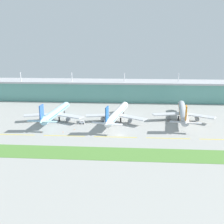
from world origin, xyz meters
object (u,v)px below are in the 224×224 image
airliner_far (183,112)px  baggage_cart (82,122)px  airliner_middle (117,114)px  safety_cone_right_wingtip (41,132)px  airliner_near (56,113)px  safety_cone_left_wingtip (63,132)px  safety_cone_nose_front (74,129)px

airliner_far → baggage_cart: airliner_far is taller
airliner_far → baggage_cart: (-78.66, -15.82, -5.19)m
airliner_far → airliner_middle: bearing=-171.7°
airliner_middle → baggage_cart: (-26.46, -8.18, -5.19)m
safety_cone_right_wingtip → airliner_near: bearing=85.5°
airliner_middle → safety_cone_right_wingtip: (-50.99, -28.99, -6.11)m
airliner_middle → safety_cone_left_wingtip: bearing=-141.8°
airliner_near → baggage_cart: (22.29, -7.61, -5.18)m
airliner_middle → safety_cone_nose_front: (-29.38, -22.07, -6.11)m
airliner_near → safety_cone_left_wingtip: bearing=-65.1°
airliner_near → airliner_middle: 48.75m
baggage_cart → safety_cone_left_wingtip: size_ratio=5.15×
baggage_cart → airliner_middle: bearing=17.2°
airliner_middle → safety_cone_nose_front: size_ratio=98.88×
airliner_middle → safety_cone_left_wingtip: size_ratio=98.88×
baggage_cart → safety_cone_left_wingtip: 22.21m
airliner_far → safety_cone_nose_front: airliner_far is taller
airliner_near → safety_cone_nose_front: 29.57m
airliner_far → safety_cone_right_wingtip: 109.68m
airliner_near → airliner_middle: (48.74, 0.57, 0.01)m
safety_cone_left_wingtip → baggage_cart: bearing=64.9°
safety_cone_left_wingtip → airliner_near: bearing=114.9°
airliner_far → safety_cone_nose_front: 87.04m
airliner_near → baggage_cart: bearing=-18.8°
airliner_middle → baggage_cart: bearing=-162.8°
safety_cone_nose_front → airliner_near: bearing=132.0°
safety_cone_nose_front → safety_cone_right_wingtip: bearing=-162.2°
safety_cone_nose_front → safety_cone_left_wingtip: bearing=-136.3°
airliner_near → safety_cone_right_wingtip: size_ratio=89.98×
airliner_middle → safety_cone_right_wingtip: size_ratio=98.88×
airliner_far → safety_cone_nose_front: size_ratio=102.03×
airliner_middle → safety_cone_right_wingtip: bearing=-150.4°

